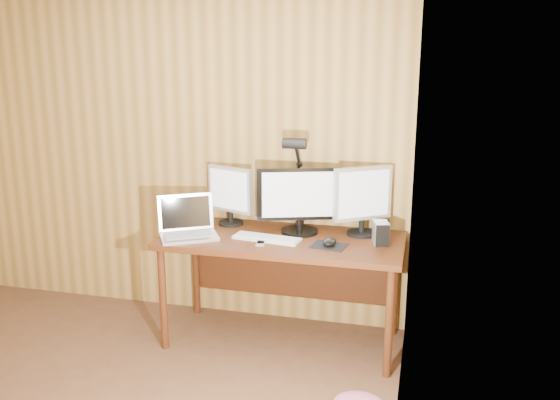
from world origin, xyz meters
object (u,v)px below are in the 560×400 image
at_px(monitor_left, 230,194).
at_px(hard_drive, 381,233).
at_px(desk, 284,251).
at_px(laptop, 188,226).
at_px(keyboard, 267,238).
at_px(phone, 261,243).
at_px(speaker, 385,229).
at_px(monitor_center, 300,199).
at_px(mouse, 329,242).
at_px(desk_lamp, 297,169).
at_px(monitor_right, 363,199).

bearing_deg(monitor_left, hard_drive, 10.67).
relative_size(desk, laptop, 3.47).
height_order(keyboard, hard_drive, hard_drive).
bearing_deg(phone, keyboard, 71.47).
bearing_deg(speaker, keyboard, -162.81).
distance_m(hard_drive, speaker, 0.14).
distance_m(monitor_center, speaker, 0.60).
bearing_deg(phone, mouse, -0.56).
distance_m(hard_drive, phone, 0.77).
bearing_deg(laptop, monitor_left, 27.37).
bearing_deg(desk, monitor_center, 33.74).
bearing_deg(desk_lamp, monitor_center, -83.54).
height_order(monitor_left, mouse, monitor_left).
height_order(monitor_left, laptop, monitor_left).
relative_size(monitor_right, speaker, 3.69).
distance_m(monitor_center, laptop, 0.77).
relative_size(monitor_left, speaker, 3.29).
bearing_deg(hard_drive, monitor_center, 154.52).
bearing_deg(speaker, mouse, -141.80).
relative_size(desk, desk_lamp, 2.33).
bearing_deg(monitor_left, laptop, -101.95).
bearing_deg(phone, desk, 57.92).
bearing_deg(mouse, monitor_left, 179.02).
height_order(monitor_center, speaker, monitor_center).
distance_m(monitor_center, phone, 0.41).
height_order(mouse, speaker, speaker).
bearing_deg(monitor_center, phone, -141.89).
relative_size(laptop, phone, 3.94).
distance_m(hard_drive, desk_lamp, 0.72).
distance_m(desk, monitor_center, 0.37).
distance_m(desk, phone, 0.28).
bearing_deg(speaker, hard_drive, -96.45).
bearing_deg(monitor_left, speaker, 17.78).
xyz_separation_m(phone, speaker, (0.76, 0.32, 0.06)).
xyz_separation_m(monitor_left, speaker, (1.09, -0.05, -0.16)).
height_order(monitor_left, phone, monitor_left).
bearing_deg(laptop, phone, -35.65).
bearing_deg(monitor_left, keyboard, -18.76).
distance_m(monitor_right, hard_drive, 0.28).
bearing_deg(monitor_left, desk, 2.65).
bearing_deg(monitor_center, speaker, -15.37).
bearing_deg(phone, hard_drive, 5.49).
xyz_separation_m(monitor_right, hard_drive, (0.14, -0.16, -0.18)).
height_order(monitor_center, keyboard, monitor_center).
bearing_deg(hard_drive, mouse, -173.13).
relative_size(desk, monitor_center, 2.86).
bearing_deg(speaker, phone, -157.46).
bearing_deg(mouse, hard_drive, 42.35).
height_order(monitor_left, speaker, monitor_left).
bearing_deg(speaker, monitor_right, 169.50).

